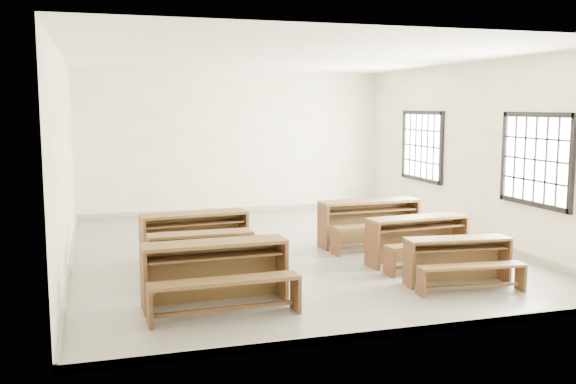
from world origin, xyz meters
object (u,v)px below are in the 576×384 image
object	(u,v)px
desk_set_1	(201,252)
desk_set_4	(419,237)
desk_set_0	(216,269)
desk_set_5	(371,219)
desk_set_3	(459,258)
desk_set_2	(196,233)

from	to	relation	value
desk_set_1	desk_set_4	size ratio (longest dim) A/B	0.86
desk_set_0	desk_set_1	distance (m)	1.27
desk_set_4	desk_set_5	world-z (taller)	desk_set_5
desk_set_3	desk_set_5	xyz separation A→B (m)	(-0.13, 2.63, 0.09)
desk_set_1	desk_set_5	distance (m)	3.44
desk_set_1	desk_set_2	bearing A→B (deg)	85.28
desk_set_2	desk_set_3	world-z (taller)	desk_set_2
desk_set_2	desk_set_3	bearing A→B (deg)	-43.08
desk_set_2	desk_set_4	distance (m)	3.48
desk_set_2	desk_set_4	xyz separation A→B (m)	(3.26, -1.23, -0.01)
desk_set_5	desk_set_0	bearing A→B (deg)	-143.06
desk_set_1	desk_set_5	xyz separation A→B (m)	(3.17, 1.33, 0.08)
desk_set_1	desk_set_4	bearing A→B (deg)	-1.57
desk_set_0	desk_set_4	bearing A→B (deg)	17.51
desk_set_1	desk_set_3	bearing A→B (deg)	-21.54
desk_set_1	desk_set_5	world-z (taller)	desk_set_5
desk_set_3	desk_set_5	size ratio (longest dim) A/B	0.83
desk_set_2	desk_set_5	world-z (taller)	desk_set_5
desk_set_0	desk_set_3	world-z (taller)	desk_set_0
desk_set_3	desk_set_4	xyz separation A→B (m)	(0.05, 1.21, 0.05)
desk_set_0	desk_set_1	size ratio (longest dim) A/B	1.22
desk_set_2	desk_set_3	xyz separation A→B (m)	(3.20, -2.44, -0.06)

